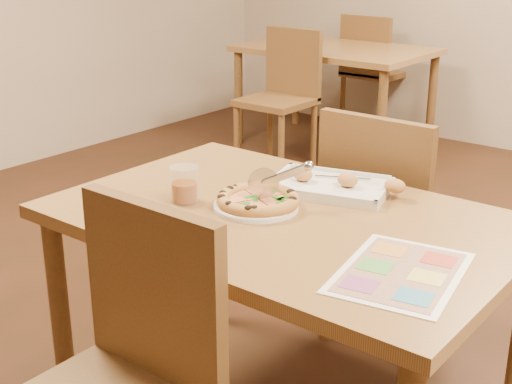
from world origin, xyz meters
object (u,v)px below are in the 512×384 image
Objects in this scene: chair_near at (127,352)px; menu at (401,272)px; dining_table at (284,241)px; bg_chair_near at (285,82)px; bg_table at (335,59)px; pizza at (258,200)px; pizza_cutter at (278,178)px; bg_chair_far at (370,60)px; glass_tumbler at (185,186)px; appetizer_tray at (333,186)px; chair_far at (384,205)px; plate at (256,206)px.

menu is at bearing 46.75° from chair_near.
dining_table is 2.77× the size of chair_near.
bg_table is at bearing 90.00° from bg_chair_near.
pizza_cutter is at bearing 48.29° from pizza.
bg_chair_far reaches higher than glass_tumbler.
glass_tumbler is at bearing -60.30° from bg_chair_near.
pizza is at bearing 114.59° from bg_chair_far.
appetizer_tray is 0.46m from glass_tumbler.
pizza is 2.24× the size of glass_tumbler.
pizza_cutter reaches higher than pizza.
glass_tumbler is at bearing -160.30° from dining_table.
chair_far reaches higher than pizza.
bg_chair_far is at bearing 117.74° from appetizer_tray.
chair_near is 3.22m from bg_chair_near.
chair_near is 1.00× the size of bg_chair_near.
menu is at bearing 120.63° from bg_chair_far.
bg_table is 3.18m from pizza_cutter.
bg_chair_near reaches higher than appetizer_tray.
chair_near and chair_far have the same top height.
chair_far is at bearing 120.65° from bg_chair_far.
pizza is at bearing 166.64° from menu.
chair_far reaches higher than plate.
bg_table is 12.14× the size of glass_tumbler.
bg_chair_far is 3.43× the size of pizza_cutter.
appetizer_tray is at bearing -57.82° from bg_table.
bg_chair_near is 1.00× the size of bg_chair_far.
chair_near is 1.27× the size of menu.
dining_table is 5.42× the size of pizza.
menu reaches higher than dining_table.
chair_near reaches higher than dining_table.
bg_chair_far is (-1.60, 3.30, -0.07)m from dining_table.
pizza_cutter reaches higher than bg_table.
chair_near is at bearing -64.81° from bg_table.
bg_table is 3.03× the size of appetizer_tray.
appetizer_tray is 4.01× the size of glass_tumbler.
chair_far reaches higher than dining_table.
plate reaches higher than dining_table.
pizza is (-0.08, 0.59, 0.18)m from chair_near.
dining_table is 3.03× the size of appetizer_tray.
appetizer_tray is (0.01, 0.85, 0.17)m from chair_near.
bg_table is at bearing 118.23° from plate.
appetizer_tray is (1.61, -2.55, 0.10)m from bg_table.
dining_table is at bearing -91.63° from appetizer_tray.
bg_table is 3.51× the size of menu.
dining_table is 0.61m from chair_far.
appetizer_tray is at bearing 88.37° from dining_table.
appetizer_tray is at bearing 70.26° from plate.
chair_near reaches higher than menu.
glass_tumbler is (-0.29, -0.70, 0.20)m from chair_far.
bg_chair_near reaches higher than glass_tumbler.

